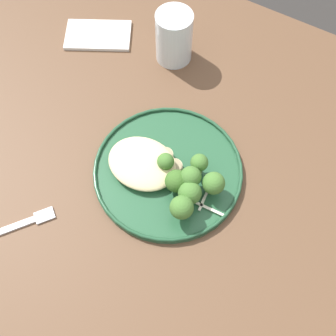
# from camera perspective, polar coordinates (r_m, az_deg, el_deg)

# --- Properties ---
(ground) EXTENTS (6.00, 6.00, 0.00)m
(ground) POSITION_cam_1_polar(r_m,az_deg,el_deg) (1.56, -0.61, -12.27)
(ground) COLOR #2D2B28
(wooden_dining_table) EXTENTS (1.40, 1.00, 0.74)m
(wooden_dining_table) POSITION_cam_1_polar(r_m,az_deg,el_deg) (0.94, -0.99, -1.78)
(wooden_dining_table) COLOR brown
(wooden_dining_table) RESTS_ON ground
(dinner_plate) EXTENTS (0.29, 0.29, 0.02)m
(dinner_plate) POSITION_cam_1_polar(r_m,az_deg,el_deg) (0.85, 0.00, -0.36)
(dinner_plate) COLOR #235133
(dinner_plate) RESTS_ON wooden_dining_table
(noodle_bed) EXTENTS (0.14, 0.11, 0.03)m
(noodle_bed) POSITION_cam_1_polar(r_m,az_deg,el_deg) (0.84, -3.35, 0.61)
(noodle_bed) COLOR beige
(noodle_bed) RESTS_ON dinner_plate
(seared_scallop_rear_pale) EXTENTS (0.03, 0.03, 0.01)m
(seared_scallop_rear_pale) POSITION_cam_1_polar(r_m,az_deg,el_deg) (0.84, 0.89, 0.28)
(seared_scallop_rear_pale) COLOR beige
(seared_scallop_rear_pale) RESTS_ON dinner_plate
(seared_scallop_on_noodles) EXTENTS (0.03, 0.03, 0.01)m
(seared_scallop_on_noodles) POSITION_cam_1_polar(r_m,az_deg,el_deg) (0.85, -1.91, 1.42)
(seared_scallop_on_noodles) COLOR #DBB77A
(seared_scallop_on_noodles) RESTS_ON dinner_plate
(seared_scallop_center_golden) EXTENTS (0.03, 0.03, 0.02)m
(seared_scallop_center_golden) POSITION_cam_1_polar(r_m,az_deg,el_deg) (0.85, -0.36, 1.63)
(seared_scallop_center_golden) COLOR beige
(seared_scallop_center_golden) RESTS_ON dinner_plate
(seared_scallop_right_edge) EXTENTS (0.03, 0.03, 0.01)m
(seared_scallop_right_edge) POSITION_cam_1_polar(r_m,az_deg,el_deg) (0.83, -1.81, -1.49)
(seared_scallop_right_edge) COLOR #E5C689
(seared_scallop_right_edge) RESTS_ON dinner_plate
(seared_scallop_tiny_bay) EXTENTS (0.03, 0.03, 0.02)m
(seared_scallop_tiny_bay) POSITION_cam_1_polar(r_m,az_deg,el_deg) (0.85, -4.64, 1.34)
(seared_scallop_tiny_bay) COLOR #E5C689
(seared_scallop_tiny_bay) RESTS_ON dinner_plate
(seared_scallop_tilted_round) EXTENTS (0.02, 0.02, 0.01)m
(seared_scallop_tilted_round) POSITION_cam_1_polar(r_m,az_deg,el_deg) (0.87, -2.93, 3.04)
(seared_scallop_tilted_round) COLOR #E5C689
(seared_scallop_tilted_round) RESTS_ON dinner_plate
(seared_scallop_left_edge) EXTENTS (0.03, 0.03, 0.02)m
(seared_scallop_left_edge) POSITION_cam_1_polar(r_m,az_deg,el_deg) (0.83, -4.15, -1.20)
(seared_scallop_left_edge) COLOR #DBB77A
(seared_scallop_left_edge) RESTS_ON dinner_plate
(broccoli_floret_beside_noodles) EXTENTS (0.04, 0.04, 0.06)m
(broccoli_floret_beside_noodles) POSITION_cam_1_polar(r_m,az_deg,el_deg) (0.80, 5.95, -2.01)
(broccoli_floret_beside_noodles) COLOR #89A356
(broccoli_floret_beside_noodles) RESTS_ON dinner_plate
(broccoli_floret_split_head) EXTENTS (0.03, 0.03, 0.05)m
(broccoli_floret_split_head) POSITION_cam_1_polar(r_m,az_deg,el_deg) (0.82, -0.31, 0.78)
(broccoli_floret_split_head) COLOR #89A356
(broccoli_floret_split_head) RESTS_ON dinner_plate
(broccoli_floret_small_sprig) EXTENTS (0.04, 0.04, 0.06)m
(broccoli_floret_small_sprig) POSITION_cam_1_polar(r_m,az_deg,el_deg) (0.78, 1.79, -5.20)
(broccoli_floret_small_sprig) COLOR #89A356
(broccoli_floret_small_sprig) RESTS_ON dinner_plate
(broccoli_floret_left_leaning) EXTENTS (0.04, 0.04, 0.06)m
(broccoli_floret_left_leaning) POSITION_cam_1_polar(r_m,az_deg,el_deg) (0.79, 2.86, -3.25)
(broccoli_floret_left_leaning) COLOR #89A356
(broccoli_floret_left_leaning) RESTS_ON dinner_plate
(broccoli_floret_front_edge) EXTENTS (0.03, 0.03, 0.06)m
(broccoli_floret_front_edge) POSITION_cam_1_polar(r_m,az_deg,el_deg) (0.82, 4.08, 0.58)
(broccoli_floret_front_edge) COLOR #7A994C
(broccoli_floret_front_edge) RESTS_ON dinner_plate
(broccoli_floret_rear_charred) EXTENTS (0.04, 0.04, 0.06)m
(broccoli_floret_rear_charred) POSITION_cam_1_polar(r_m,az_deg,el_deg) (0.80, 2.97, -1.19)
(broccoli_floret_rear_charred) COLOR #89A356
(broccoli_floret_rear_charred) RESTS_ON dinner_plate
(broccoli_floret_center_pile) EXTENTS (0.04, 0.04, 0.05)m
(broccoli_floret_center_pile) POSITION_cam_1_polar(r_m,az_deg,el_deg) (0.80, 1.09, -1.75)
(broccoli_floret_center_pile) COLOR #89A356
(broccoli_floret_center_pile) RESTS_ON dinner_plate
(onion_sliver_pale_crescent) EXTENTS (0.06, 0.01, 0.00)m
(onion_sliver_pale_crescent) POSITION_cam_1_polar(r_m,az_deg,el_deg) (0.81, 5.48, -5.34)
(onion_sliver_pale_crescent) COLOR silver
(onion_sliver_pale_crescent) RESTS_ON dinner_plate
(onion_sliver_curled_piece) EXTENTS (0.01, 0.04, 0.00)m
(onion_sliver_curled_piece) POSITION_cam_1_polar(r_m,az_deg,el_deg) (0.82, 4.59, -4.31)
(onion_sliver_curled_piece) COLOR silver
(onion_sliver_curled_piece) RESTS_ON dinner_plate
(water_glass) EXTENTS (0.08, 0.08, 0.12)m
(water_glass) POSITION_cam_1_polar(r_m,az_deg,el_deg) (0.99, 0.77, 16.35)
(water_glass) COLOR silver
(water_glass) RESTS_ON wooden_dining_table
(dinner_fork) EXTENTS (0.13, 0.16, 0.00)m
(dinner_fork) POSITION_cam_1_polar(r_m,az_deg,el_deg) (0.86, -19.98, -7.43)
(dinner_fork) COLOR silver
(dinner_fork) RESTS_ON wooden_dining_table
(folded_napkin) EXTENTS (0.17, 0.15, 0.01)m
(folded_napkin) POSITION_cam_1_polar(r_m,az_deg,el_deg) (1.08, -9.08, 16.71)
(folded_napkin) COLOR silver
(folded_napkin) RESTS_ON wooden_dining_table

